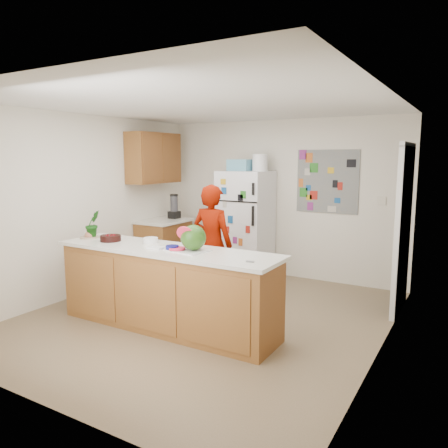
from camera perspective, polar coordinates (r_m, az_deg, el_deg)
The scene contains 26 objects.
floor at distance 5.41m, azimuth -2.35°, elevation -12.11°, with size 4.00×4.50×0.02m, color brown.
wall_back at distance 7.09m, azimuth 7.50°, elevation 3.27°, with size 4.00×0.02×2.50m, color beige.
wall_left at distance 6.41m, azimuth -17.75°, elevation 2.36°, with size 0.02×4.50×2.50m, color beige.
wall_right at distance 4.36m, azimuth 20.36°, elevation -0.55°, with size 0.02×4.50×2.50m, color beige.
ceiling at distance 5.09m, azimuth -2.53°, elevation 15.45°, with size 4.00×4.50×0.02m, color white.
doorway at distance 5.82m, azimuth 22.52°, elevation -0.78°, with size 0.03×0.85×2.04m, color black.
peninsula_base at distance 4.99m, azimuth -7.48°, elevation -8.53°, with size 2.60×0.62×0.88m, color brown.
peninsula_top at distance 4.87m, azimuth -7.59°, elevation -3.35°, with size 2.68×0.70×0.04m, color silver.
side_counter_base at distance 7.29m, azimuth -7.84°, elevation -3.11°, with size 0.60×0.80×0.86m, color brown.
side_counter_top at distance 7.21m, azimuth -7.91°, elevation 0.39°, with size 0.64×0.84×0.04m, color silver.
upper_cabinets at distance 7.18m, azimuth -9.16°, elevation 8.50°, with size 0.35×1.00×0.80m, color brown.
refrigerator at distance 6.99m, azimuth 2.83°, elevation -0.05°, with size 0.75×0.70×1.70m, color silver.
fridge_top_bin at distance 6.96m, azimuth 2.15°, elevation 7.69°, with size 0.35×0.28×0.18m, color #5999B2.
photo_collage at distance 6.80m, azimuth 13.34°, elevation 5.42°, with size 0.95×0.01×0.95m, color slate.
person at distance 5.71m, azimuth -1.55°, elevation -2.67°, with size 0.57×0.38×1.57m, color #6F0E00.
blender_appliance at distance 7.34m, azimuth -6.53°, elevation 2.21°, with size 0.13×0.13×0.38m, color black.
cutting_board at distance 4.69m, azimuth -4.76°, elevation -3.45°, with size 0.42×0.32×0.01m, color silver.
watermelon at distance 4.64m, azimuth -4.03°, elevation -1.77°, with size 0.27×0.27×0.27m, color #2E5C0F.
watermelon_slice at distance 4.70m, azimuth -6.16°, elevation -3.22°, with size 0.18×0.18×0.02m, color red.
cherry_bowl at distance 5.38m, azimuth -14.60°, elevation -1.81°, with size 0.24×0.24×0.07m, color black.
white_bowl at distance 5.18m, azimuth -9.55°, elevation -2.10°, with size 0.17×0.17×0.06m, color silver.
cobalt_bowl at distance 4.74m, azimuth -6.77°, elevation -3.10°, with size 0.14×0.14×0.05m, color navy.
plate at distance 5.68m, azimuth -17.13°, elevation -1.66°, with size 0.24×0.24×0.02m, color tan.
paper_towel at distance 4.85m, azimuth -8.88°, elevation -3.07°, with size 0.16×0.14×0.02m, color white.
keys at distance 4.19m, azimuth 3.43°, elevation -4.91°, with size 0.08×0.04×0.01m, color gray.
potted_plant at distance 5.66m, azimuth -16.77°, elevation -0.01°, with size 0.19×0.15×0.34m, color #0F4313.
Camera 1 is at (2.74, -4.25, 1.91)m, focal length 35.00 mm.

